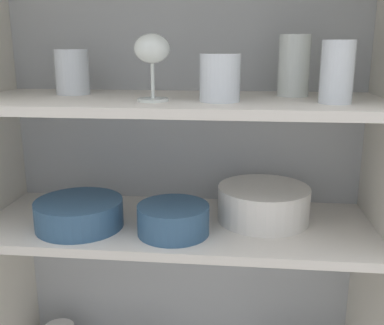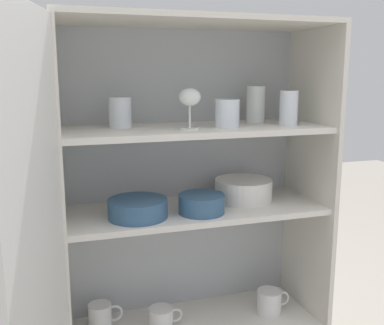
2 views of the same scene
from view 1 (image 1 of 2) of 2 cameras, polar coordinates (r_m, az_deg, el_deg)
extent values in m
cube|color=#B2B7BC|center=(1.24, -0.71, -7.65)|extent=(0.93, 0.02, 1.39)
cube|color=silver|center=(1.12, 22.35, -11.42)|extent=(0.02, 0.37, 1.39)
cube|color=silver|center=(1.06, -1.84, -8.00)|extent=(0.89, 0.33, 0.02)
cube|color=silver|center=(0.98, -1.98, 7.60)|extent=(0.89, 0.33, 0.02)
cylinder|color=white|center=(0.92, 3.56, 10.69)|extent=(0.08, 0.08, 0.09)
cylinder|color=white|center=(1.04, 12.81, 11.90)|extent=(0.07, 0.07, 0.13)
cylinder|color=white|center=(0.93, 17.94, 10.87)|extent=(0.06, 0.06, 0.12)
cylinder|color=white|center=(1.09, -14.98, 11.05)|extent=(0.08, 0.08, 0.10)
cylinder|color=white|center=(0.93, -4.97, 7.94)|extent=(0.06, 0.06, 0.01)
cylinder|color=white|center=(0.92, -5.02, 10.27)|extent=(0.01, 0.01, 0.07)
ellipsoid|color=white|center=(0.92, -5.11, 14.23)|extent=(0.07, 0.07, 0.06)
cylinder|color=white|center=(1.07, 8.98, -6.96)|extent=(0.21, 0.21, 0.01)
cylinder|color=white|center=(1.07, 8.99, -6.51)|extent=(0.21, 0.21, 0.01)
cylinder|color=white|center=(1.07, 9.01, -6.06)|extent=(0.21, 0.21, 0.01)
cylinder|color=white|center=(1.06, 9.03, -5.61)|extent=(0.21, 0.21, 0.01)
cylinder|color=white|center=(1.06, 9.05, -5.15)|extent=(0.21, 0.21, 0.01)
cylinder|color=white|center=(1.06, 9.07, -4.69)|extent=(0.21, 0.21, 0.01)
cylinder|color=white|center=(1.05, 9.09, -4.23)|extent=(0.21, 0.21, 0.01)
cylinder|color=white|center=(1.05, 9.11, -3.77)|extent=(0.21, 0.21, 0.01)
cylinder|color=white|center=(1.05, 9.13, -3.30)|extent=(0.21, 0.21, 0.01)
cylinder|color=#33567A|center=(1.04, -14.13, -6.29)|extent=(0.20, 0.20, 0.06)
torus|color=#33567A|center=(1.04, -14.22, -4.89)|extent=(0.19, 0.19, 0.01)
cylinder|color=#33567A|center=(0.98, -2.45, -7.21)|extent=(0.16, 0.16, 0.06)
torus|color=#33567A|center=(0.97, -2.47, -5.67)|extent=(0.15, 0.15, 0.01)
camera|label=2|loc=(0.78, -123.14, -3.18)|focal=42.00mm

